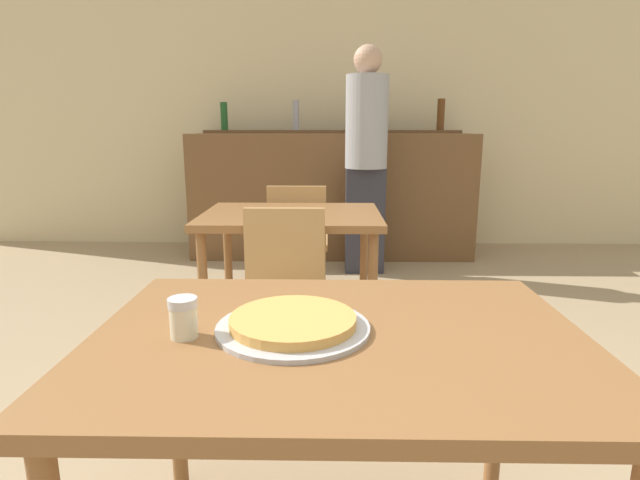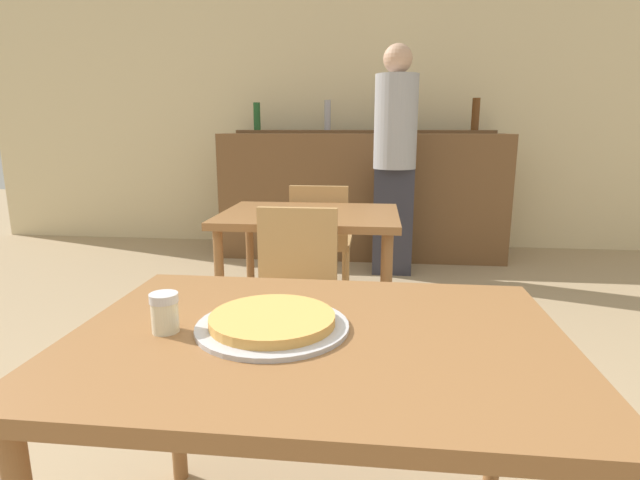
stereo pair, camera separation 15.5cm
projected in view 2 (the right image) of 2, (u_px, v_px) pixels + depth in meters
name	position (u px, v px, depth m)	size (l,w,h in m)	color
wall_back	(365.00, 107.00, 4.98)	(8.00, 0.05, 2.80)	beige
dining_table_near	(317.00, 361.00, 1.20)	(1.17, 0.84, 0.72)	brown
dining_table_far	(310.00, 228.00, 2.80)	(0.98, 0.75, 0.73)	brown
bar_counter	(362.00, 196.00, 4.67)	(2.60, 0.56, 1.14)	brown
bar_back_shelf	(365.00, 128.00, 4.67)	(2.39, 0.24, 0.34)	brown
chair_far_side_front	(294.00, 286.00, 2.30)	(0.40, 0.40, 0.83)	tan
chair_far_side_back	(321.00, 236.00, 3.37)	(0.40, 0.40, 0.83)	tan
pizza_tray	(272.00, 322.00, 1.20)	(0.37, 0.37, 0.04)	#B7B7BC
cheese_shaker	(165.00, 312.00, 1.18)	(0.07, 0.07, 0.10)	beige
person_standing	(395.00, 153.00, 3.99)	(0.34, 0.34, 1.83)	#2D2D38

